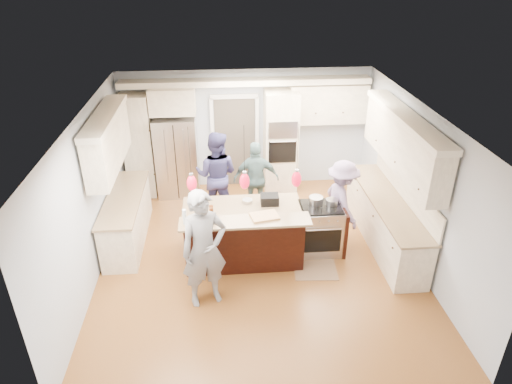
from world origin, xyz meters
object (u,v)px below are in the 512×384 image
refrigerator (177,156)px  island_range (321,228)px  kitchen_island (243,233)px  person_far_left (217,175)px  person_bar_end (204,249)px

refrigerator → island_range: size_ratio=1.96×
refrigerator → kitchen_island: size_ratio=0.86×
island_range → refrigerator: bearing=137.4°
kitchen_island → person_far_left: size_ratio=1.15×
kitchen_island → island_range: size_ratio=2.28×
refrigerator → kitchen_island: bearing=-63.1°
refrigerator → person_far_left: person_far_left is taller
island_range → person_far_left: (-1.85, 1.45, 0.46)m
refrigerator → person_bar_end: 3.76m
refrigerator → person_bar_end: (0.65, -3.70, 0.07)m
kitchen_island → person_bar_end: person_bar_end is taller
island_range → person_bar_end: bearing=-149.5°
kitchen_island → person_far_left: (-0.44, 1.53, 0.43)m
island_range → kitchen_island: bearing=-176.9°
island_range → person_bar_end: 2.44m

